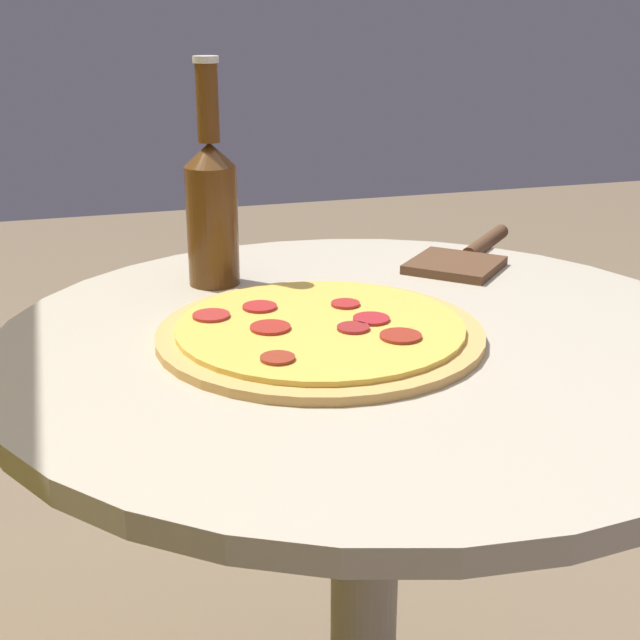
{
  "coord_description": "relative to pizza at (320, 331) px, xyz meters",
  "views": [
    {
      "loc": [
        -0.85,
        0.32,
        1.08
      ],
      "look_at": [
        0.0,
        0.06,
        0.76
      ],
      "focal_mm": 50.0,
      "sensor_mm": 36.0,
      "label": 1
    }
  ],
  "objects": [
    {
      "name": "beer_bottle",
      "position": [
        0.23,
        0.07,
        0.1
      ],
      "size": [
        0.06,
        0.06,
        0.28
      ],
      "color": "#563314",
      "rests_on": "table"
    },
    {
      "name": "pizza",
      "position": [
        0.0,
        0.0,
        0.0
      ],
      "size": [
        0.35,
        0.35,
        0.02
      ],
      "color": "tan",
      "rests_on": "table"
    },
    {
      "name": "pizza_paddle",
      "position": [
        0.23,
        -0.28,
        -0.0
      ],
      "size": [
        0.24,
        0.24,
        0.02
      ],
      "rotation": [
        0.0,
        0.0,
        -0.78
      ],
      "color": "brown",
      "rests_on": "table"
    },
    {
      "name": "table",
      "position": [
        -0.0,
        -0.06,
        -0.19
      ],
      "size": [
        0.82,
        0.82,
        0.74
      ],
      "color": "#B2A893",
      "rests_on": "ground_plane"
    }
  ]
}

